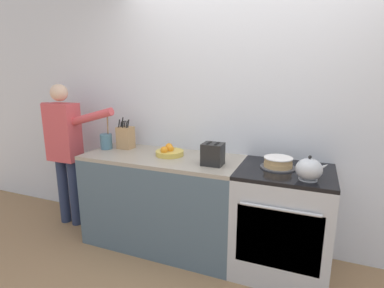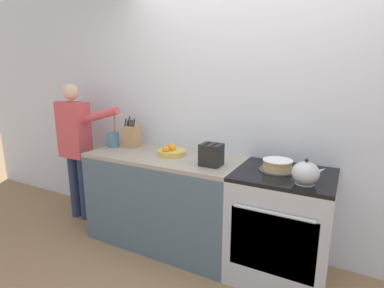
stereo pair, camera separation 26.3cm
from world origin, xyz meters
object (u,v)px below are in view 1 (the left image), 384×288
at_px(stove_range, 282,221).
at_px(utensil_crock, 106,141).
at_px(fruit_bowl, 169,152).
at_px(tea_kettle, 309,169).
at_px(person_baker, 65,144).
at_px(layer_cake, 278,163).
at_px(knife_block, 126,137).
at_px(toaster, 213,154).

relative_size(stove_range, utensil_crock, 2.61).
height_order(utensil_crock, fruit_bowl, utensil_crock).
height_order(tea_kettle, fruit_bowl, tea_kettle).
distance_m(stove_range, fruit_bowl, 1.17).
distance_m(stove_range, utensil_crock, 1.86).
distance_m(utensil_crock, person_baker, 0.51).
xyz_separation_m(utensil_crock, fruit_bowl, (0.71, 0.01, -0.05)).
bearing_deg(utensil_crock, person_baker, -173.13).
height_order(stove_range, layer_cake, layer_cake).
distance_m(knife_block, person_baker, 0.70).
relative_size(stove_range, knife_block, 2.84).
relative_size(knife_block, toaster, 1.67).
relative_size(knife_block, person_baker, 0.20).
bearing_deg(tea_kettle, layer_cake, 138.67).
distance_m(toaster, person_baker, 1.69).
relative_size(tea_kettle, person_baker, 0.15).
relative_size(knife_block, utensil_crock, 0.92).
distance_m(stove_range, layer_cake, 0.50).
distance_m(knife_block, fruit_bowl, 0.55).
height_order(knife_block, person_baker, person_baker).
relative_size(layer_cake, utensil_crock, 0.82).
xyz_separation_m(knife_block, utensil_crock, (-0.17, -0.10, -0.03)).
bearing_deg(fruit_bowl, utensil_crock, -178.91).
bearing_deg(utensil_crock, layer_cake, 0.19).
bearing_deg(stove_range, toaster, -171.92).
relative_size(layer_cake, person_baker, 0.18).
height_order(stove_range, knife_block, knife_block).
distance_m(layer_cake, fruit_bowl, 1.00).
xyz_separation_m(stove_range, tea_kettle, (0.17, -0.17, 0.53)).
xyz_separation_m(stove_range, layer_cake, (-0.07, 0.04, 0.49)).
distance_m(utensil_crock, toaster, 1.19).
relative_size(utensil_crock, person_baker, 0.22).
bearing_deg(person_baker, toaster, -5.58).
bearing_deg(toaster, fruit_bowl, 164.95).
bearing_deg(person_baker, stove_range, -3.00).
relative_size(layer_cake, toaster, 1.50).
height_order(stove_range, utensil_crock, utensil_crock).
bearing_deg(utensil_crock, fruit_bowl, 1.09).
xyz_separation_m(tea_kettle, knife_block, (-1.78, 0.30, 0.04)).
distance_m(utensil_crock, fruit_bowl, 0.71).
height_order(tea_kettle, toaster, toaster).
distance_m(fruit_bowl, toaster, 0.50).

